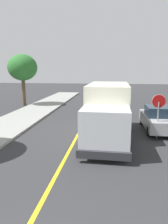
% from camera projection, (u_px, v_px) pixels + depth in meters
% --- Properties ---
extents(centre_line_yellow, '(0.16, 56.00, 0.01)m').
position_uv_depth(centre_line_yellow, '(77.00, 137.00, 12.99)').
color(centre_line_yellow, gold).
rests_on(centre_line_yellow, ground).
extents(box_truck, '(2.53, 7.22, 3.20)m').
position_uv_depth(box_truck, '(108.00, 109.00, 12.65)').
color(box_truck, '#F2EDCC').
rests_on(box_truck, ground).
extents(parked_car_near, '(1.94, 4.46, 1.67)m').
position_uv_depth(parked_car_near, '(108.00, 106.00, 19.62)').
color(parked_car_near, '#4C564C').
rests_on(parked_car_near, ground).
extents(parked_car_mid, '(1.88, 4.43, 1.67)m').
position_uv_depth(parked_car_mid, '(111.00, 97.00, 26.04)').
color(parked_car_mid, silver).
rests_on(parked_car_mid, ground).
extents(parked_car_far, '(2.00, 4.48, 1.67)m').
position_uv_depth(parked_car_far, '(110.00, 91.00, 32.85)').
color(parked_car_far, maroon).
rests_on(parked_car_far, ground).
extents(parked_van_across, '(1.89, 4.44, 1.67)m').
position_uv_depth(parked_van_across, '(158.00, 119.00, 14.27)').
color(parked_van_across, '#B7B7BC').
rests_on(parked_van_across, ground).
extents(stop_sign, '(0.80, 0.10, 2.65)m').
position_uv_depth(stop_sign, '(158.00, 108.00, 12.46)').
color(stop_sign, gray).
rests_on(stop_sign, ground).
extents(street_tree_down_block, '(3.23, 3.23, 5.75)m').
position_uv_depth(street_tree_down_block, '(23.00, 68.00, 23.53)').
color(street_tree_down_block, brown).
rests_on(street_tree_down_block, ground).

